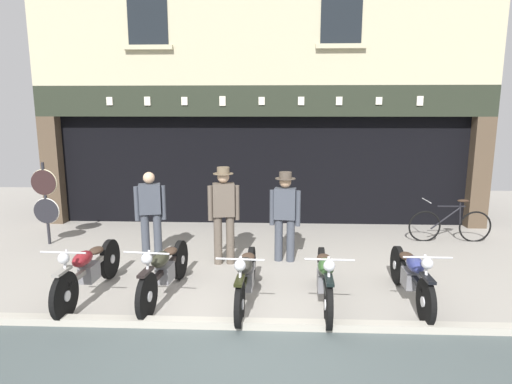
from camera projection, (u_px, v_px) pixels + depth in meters
name	position (u px, v px, depth m)	size (l,w,h in m)	color
ground	(244.00, 382.00, 4.45)	(22.62, 22.00, 0.18)	gray
shop_facade	(264.00, 147.00, 11.95)	(10.92, 4.42, 6.54)	black
motorcycle_left	(88.00, 269.00, 6.32)	(0.62, 2.10, 0.92)	black
motorcycle_center_left	(164.00, 270.00, 6.32)	(0.62, 2.07, 0.91)	black
motorcycle_center	(246.00, 276.00, 6.10)	(0.62, 2.00, 0.90)	black
motorcycle_center_right	(325.00, 278.00, 6.03)	(0.62, 1.97, 0.91)	black
motorcycle_right	(411.00, 275.00, 6.14)	(0.62, 1.96, 0.90)	black
salesman_left	(150.00, 212.00, 7.82)	(0.55, 0.30, 1.65)	#3D424C
shopkeeper_center	(224.00, 210.00, 7.62)	(0.55, 0.36, 1.76)	brown
salesman_right	(285.00, 212.00, 7.77)	(0.56, 0.36, 1.66)	#3D424C
tyre_sign_pole	(45.00, 198.00, 8.75)	(0.54, 0.06, 1.71)	#232328
advert_board_near	(343.00, 152.00, 10.30)	(0.79, 0.03, 0.95)	silver
leaning_bicycle	(450.00, 225.00, 9.06)	(1.73, 0.50, 0.93)	black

